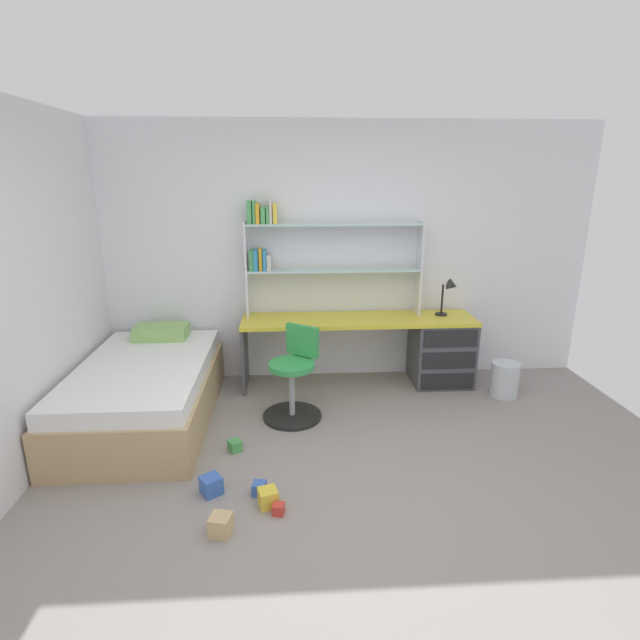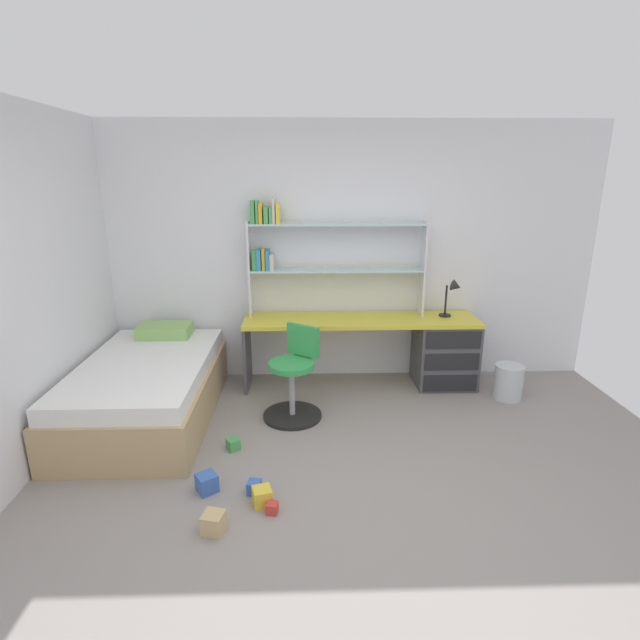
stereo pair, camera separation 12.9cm
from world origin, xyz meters
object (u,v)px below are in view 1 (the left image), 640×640
bookshelf_hutch (308,247)px  waste_bin (505,379)px  toy_block_yellow_2 (268,498)px  toy_block_natural_3 (221,525)px  desk (419,346)px  toy_block_red_1 (279,509)px  toy_block_blue_4 (259,488)px  bed_platform (146,391)px  desk_lamp (450,291)px  toy_block_green_0 (235,446)px  toy_block_blue_5 (211,485)px  swivel_chair (294,383)px

bookshelf_hutch → waste_bin: bookshelf_hutch is taller
toy_block_yellow_2 → toy_block_natural_3: 0.37m
desk → toy_block_red_1: desk is taller
desk → toy_block_blue_4: size_ratio=26.18×
bed_platform → toy_block_red_1: bearing=-48.6°
desk → desk_lamp: bearing=5.0°
toy_block_red_1 → waste_bin: bearing=36.7°
desk → waste_bin: size_ratio=6.88×
toy_block_green_0 → toy_block_blue_4: (0.22, -0.55, -0.00)m
toy_block_blue_4 → toy_block_blue_5: size_ratio=0.70×
desk_lamp → bed_platform: desk_lamp is taller
toy_block_blue_4 → toy_block_blue_5: bearing=174.5°
waste_bin → toy_block_yellow_2: waste_bin is taller
swivel_chair → bed_platform: 1.29m
bed_platform → toy_block_blue_4: bearing=-47.2°
desk_lamp → swivel_chair: size_ratio=0.47×
toy_block_natural_3 → toy_block_blue_5: toy_block_blue_5 is taller
toy_block_red_1 → toy_block_yellow_2: bearing=129.1°
toy_block_green_0 → toy_block_yellow_2: bearing=-67.2°
toy_block_red_1 → toy_block_blue_5: size_ratio=0.56×
desk → toy_block_blue_4: desk is taller
bookshelf_hutch → toy_block_natural_3: 2.72m
desk_lamp → toy_block_red_1: desk_lamp is taller
desk_lamp → toy_block_blue_4: (-1.82, -1.79, -0.92)m
toy_block_blue_4 → desk: bearing=49.1°
toy_block_green_0 → toy_block_natural_3: toy_block_natural_3 is taller
desk → toy_block_blue_5: 2.57m
waste_bin → toy_block_yellow_2: bearing=-145.6°
waste_bin → toy_block_blue_4: bearing=-148.5°
toy_block_blue_4 → toy_block_natural_3: bearing=-119.6°
desk → swivel_chair: 1.45m
bed_platform → toy_block_green_0: (0.82, -0.57, -0.22)m
waste_bin → toy_block_blue_5: bearing=-152.3°
bookshelf_hutch → toy_block_red_1: (-0.28, -2.12, -1.36)m
swivel_chair → bookshelf_hutch: bearing=78.6°
swivel_chair → toy_block_blue_4: 1.17m
swivel_chair → waste_bin: 2.08m
desk_lamp → toy_block_green_0: (-2.04, -1.24, -0.92)m
bed_platform → toy_block_blue_4: bed_platform is taller
desk → toy_block_natural_3: bearing=-129.2°
bookshelf_hutch → toy_block_green_0: size_ratio=19.31×
desk → toy_block_natural_3: (-1.74, -2.14, -0.34)m
toy_block_red_1 → toy_block_blue_4: bearing=122.7°
toy_block_yellow_2 → toy_block_natural_3: toy_block_natural_3 is taller
toy_block_green_0 → toy_block_yellow_2: (0.28, -0.68, 0.01)m
desk_lamp → toy_block_blue_4: bearing=-135.4°
bed_platform → toy_block_blue_5: bed_platform is taller
toy_block_blue_5 → toy_block_yellow_2: bearing=-21.5°
toy_block_red_1 → toy_block_yellow_2: 0.11m
desk → toy_block_red_1: 2.45m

